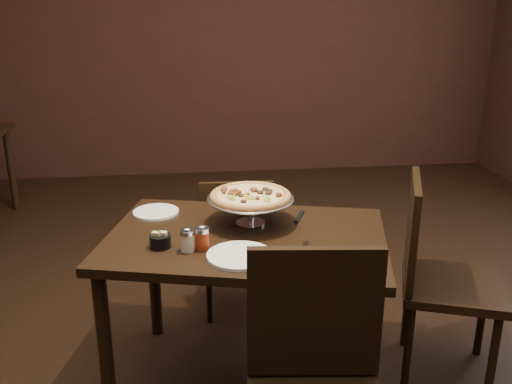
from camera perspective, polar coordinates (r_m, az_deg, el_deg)
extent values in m
cube|color=#321B13|center=(5.76, -5.55, 15.46)|extent=(6.00, 0.02, 2.80)
cube|color=black|center=(2.51, -1.00, -4.77)|extent=(1.37, 1.08, 0.04)
cylinder|color=black|center=(2.54, -14.83, -14.95)|extent=(0.06, 0.06, 0.72)
cylinder|color=black|center=(2.39, 11.43, -17.04)|extent=(0.06, 0.06, 0.72)
cylinder|color=black|center=(3.09, -10.16, -8.05)|extent=(0.06, 0.06, 0.72)
cylinder|color=black|center=(2.97, 10.62, -9.27)|extent=(0.06, 0.06, 0.72)
cylinder|color=black|center=(5.26, -23.28, 2.05)|extent=(0.06, 0.06, 0.71)
cylinder|color=silver|center=(2.62, -0.56, -3.11)|extent=(0.14, 0.14, 0.01)
cylinder|color=silver|center=(2.60, -0.56, -1.94)|extent=(0.03, 0.03, 0.11)
cylinder|color=silver|center=(2.58, -0.56, -0.78)|extent=(0.10, 0.10, 0.01)
cylinder|color=#939498|center=(2.58, -0.56, -0.65)|extent=(0.39, 0.39, 0.01)
torus|color=#939498|center=(2.58, -0.56, -0.63)|extent=(0.40, 0.40, 0.01)
cylinder|color=brown|center=(2.58, -0.57, -0.47)|extent=(0.36, 0.36, 0.01)
torus|color=brown|center=(2.58, -0.57, -0.39)|extent=(0.37, 0.37, 0.03)
cylinder|color=tan|center=(2.58, -0.57, -0.29)|extent=(0.31, 0.31, 0.01)
cylinder|color=beige|center=(2.36, -6.87, -5.04)|extent=(0.05, 0.05, 0.07)
cylinder|color=silver|center=(2.34, -6.91, -4.02)|extent=(0.06, 0.06, 0.02)
ellipsoid|color=silver|center=(2.33, -6.93, -3.69)|extent=(0.03, 0.03, 0.01)
cylinder|color=maroon|center=(2.37, -5.39, -4.85)|extent=(0.06, 0.06, 0.08)
cylinder|color=silver|center=(2.35, -5.42, -3.80)|extent=(0.06, 0.06, 0.02)
ellipsoid|color=silver|center=(2.34, -5.43, -3.45)|extent=(0.03, 0.03, 0.01)
cylinder|color=black|center=(2.41, -9.56, -4.88)|extent=(0.09, 0.09, 0.05)
cube|color=tan|center=(2.41, -9.92, -4.62)|extent=(0.04, 0.03, 0.06)
cube|color=tan|center=(2.41, -9.29, -4.60)|extent=(0.04, 0.03, 0.06)
cube|color=white|center=(2.20, 8.55, -7.80)|extent=(0.15, 0.15, 0.02)
cylinder|color=white|center=(2.79, -9.97, -1.97)|extent=(0.22, 0.22, 0.01)
cylinder|color=white|center=(2.30, -1.61, -6.38)|extent=(0.27, 0.27, 0.01)
cone|color=silver|center=(2.35, 4.33, -2.62)|extent=(0.16, 0.16, 0.00)
cylinder|color=black|center=(2.35, 4.33, -2.55)|extent=(0.07, 0.13, 0.02)
cube|color=black|center=(3.28, -2.02, -5.31)|extent=(0.40, 0.40, 0.04)
cube|color=black|center=(3.02, -1.91, -2.67)|extent=(0.39, 0.04, 0.41)
cylinder|color=black|center=(3.52, 0.48, -7.27)|extent=(0.03, 0.03, 0.38)
cylinder|color=black|center=(3.51, -4.71, -7.43)|extent=(0.03, 0.03, 0.38)
cylinder|color=black|center=(3.24, 0.99, -9.73)|extent=(0.03, 0.03, 0.38)
cylinder|color=black|center=(3.23, -4.68, -9.93)|extent=(0.03, 0.03, 0.38)
cube|color=black|center=(1.97, 5.89, -11.91)|extent=(0.46, 0.08, 0.48)
cube|color=black|center=(2.85, 19.04, -8.89)|extent=(0.58, 0.58, 0.04)
cube|color=black|center=(2.72, 15.37, -3.59)|extent=(0.19, 0.44, 0.47)
cylinder|color=black|center=(2.85, 22.61, -15.12)|extent=(0.04, 0.04, 0.44)
cylinder|color=black|center=(3.15, 21.65, -11.45)|extent=(0.04, 0.04, 0.44)
cylinder|color=black|center=(2.80, 14.97, -14.78)|extent=(0.04, 0.04, 0.44)
cylinder|color=black|center=(3.11, 14.87, -11.08)|extent=(0.04, 0.04, 0.44)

